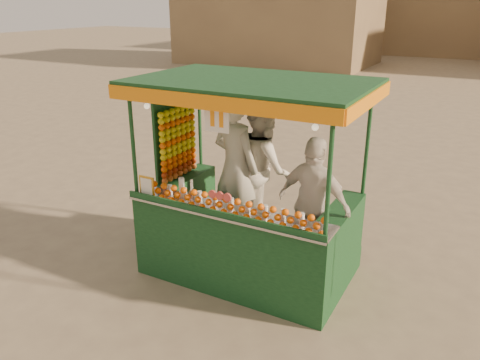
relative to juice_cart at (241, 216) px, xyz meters
The scene contains 6 objects.
ground 0.93m from the juice_cart, 11.09° to the left, with size 90.00×90.00×0.00m, color #6F604F.
building_left 21.94m from the juice_cart, 112.98° to the left, with size 10.00×6.00×6.00m, color olive.
juice_cart is the anchor object (origin of this frame).
vendor_left 0.68m from the juice_cart, 127.00° to the left, with size 0.80×0.63×1.94m.
vendor_middle 0.79m from the juice_cart, 93.29° to the left, with size 1.10×1.13×1.83m.
vendor_right 0.92m from the juice_cart, 10.31° to the left, with size 0.99×0.56×1.58m.
Camera 1 is at (2.03, -4.77, 3.28)m, focal length 35.68 mm.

